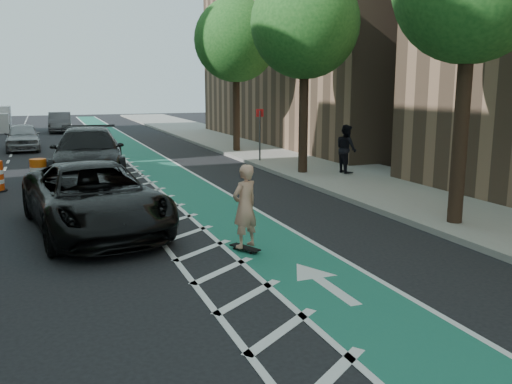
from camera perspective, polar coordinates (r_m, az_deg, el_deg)
name	(u,v)px	position (r m, az deg, el deg)	size (l,w,h in m)	color
ground	(132,259)	(11.51, -12.88, -6.85)	(120.00, 120.00, 0.00)	black
bike_lane	(170,176)	(21.63, -9.01, 1.69)	(2.00, 90.00, 0.01)	#1A5D4D
buffer_strip	(132,178)	(21.37, -12.94, 1.42)	(1.40, 90.00, 0.01)	silver
sidewalk_right	(317,166)	(23.83, 6.44, 2.79)	(5.00, 90.00, 0.15)	gray
curb_right	(265,168)	(22.81, 0.98, 2.49)	(0.12, 90.00, 0.16)	gray
tree_r_c	(307,24)	(21.20, 5.40, 17.23)	(4.20, 4.20, 7.90)	#382619
tree_r_d	(236,40)	(28.55, -2.08, 15.67)	(4.20, 4.20, 7.90)	#382619
sign_post	(260,134)	(24.70, 0.41, 6.13)	(0.35, 0.08, 2.47)	#4C4C4C
skateboard	(245,248)	(11.67, -1.16, -5.88)	(0.50, 0.77, 0.10)	black
skateboarder	(245,206)	(11.44, -1.18, -1.51)	(0.65, 0.43, 1.79)	tan
suv_near	(93,198)	(13.72, -16.74, -0.58)	(2.74, 5.95, 1.65)	black
suv_far	(88,153)	(21.84, -17.25, 3.91)	(2.65, 6.52, 1.89)	black
car_silver	(23,137)	(32.69, -23.34, 5.37)	(1.75, 4.35, 1.48)	#95959A
car_grey	(60,122)	(44.52, -19.93, 6.92)	(1.60, 4.60, 1.51)	#535257
pedestrian	(346,149)	(21.43, 9.47, 4.52)	(0.91, 0.71, 1.88)	black
barrel_b	(39,173)	(20.59, -21.90, 1.83)	(0.72, 0.72, 0.98)	#EB5B0C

